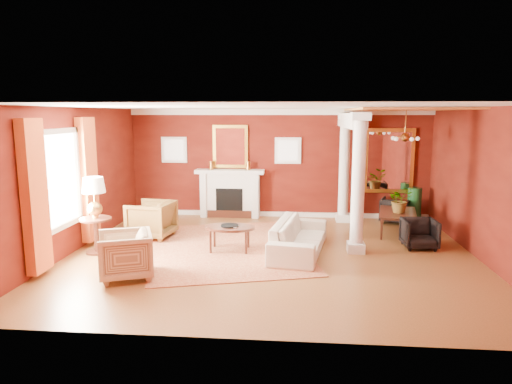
# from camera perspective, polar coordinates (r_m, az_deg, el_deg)

# --- Properties ---
(ground) EXTENTS (8.00, 8.00, 0.00)m
(ground) POSITION_cam_1_polar(r_m,az_deg,el_deg) (9.18, 1.89, -7.80)
(ground) COLOR brown
(ground) RESTS_ON ground
(room_shell) EXTENTS (8.04, 7.04, 2.92)m
(room_shell) POSITION_cam_1_polar(r_m,az_deg,el_deg) (8.79, 1.97, 4.84)
(room_shell) COLOR maroon
(room_shell) RESTS_ON ground
(fireplace) EXTENTS (1.85, 0.42, 1.29)m
(fireplace) POSITION_cam_1_polar(r_m,az_deg,el_deg) (12.37, -3.26, -0.15)
(fireplace) COLOR white
(fireplace) RESTS_ON ground
(overmantel_mirror) EXTENTS (0.95, 0.07, 1.15)m
(overmantel_mirror) POSITION_cam_1_polar(r_m,az_deg,el_deg) (12.35, -3.23, 5.70)
(overmantel_mirror) COLOR yellow
(overmantel_mirror) RESTS_ON fireplace
(flank_window_left) EXTENTS (0.70, 0.07, 0.70)m
(flank_window_left) POSITION_cam_1_polar(r_m,az_deg,el_deg) (12.69, -10.19, 5.21)
(flank_window_left) COLOR white
(flank_window_left) RESTS_ON room_shell
(flank_window_right) EXTENTS (0.70, 0.07, 0.70)m
(flank_window_right) POSITION_cam_1_polar(r_m,az_deg,el_deg) (12.25, 4.01, 5.19)
(flank_window_right) COLOR white
(flank_window_right) RESTS_ON room_shell
(left_window) EXTENTS (0.21, 2.55, 2.60)m
(left_window) POSITION_cam_1_polar(r_m,az_deg,el_deg) (9.33, -22.90, 0.69)
(left_window) COLOR white
(left_window) RESTS_ON room_shell
(column_front) EXTENTS (0.36, 0.36, 2.80)m
(column_front) POSITION_cam_1_polar(r_m,az_deg,el_deg) (9.22, 12.65, 1.15)
(column_front) COLOR white
(column_front) RESTS_ON ground
(column_back) EXTENTS (0.36, 0.36, 2.80)m
(column_back) POSITION_cam_1_polar(r_m,az_deg,el_deg) (11.88, 10.96, 3.09)
(column_back) COLOR white
(column_back) RESTS_ON ground
(header_beam) EXTENTS (0.30, 3.20, 0.32)m
(header_beam) POSITION_cam_1_polar(r_m,az_deg,el_deg) (10.71, 11.77, 8.75)
(header_beam) COLOR white
(header_beam) RESTS_ON column_front
(amber_ceiling) EXTENTS (2.30, 3.40, 0.04)m
(amber_ceiling) POSITION_cam_1_polar(r_m,az_deg,el_deg) (10.76, 18.09, 9.82)
(amber_ceiling) COLOR #E68F43
(amber_ceiling) RESTS_ON room_shell
(dining_mirror) EXTENTS (1.30, 0.07, 1.70)m
(dining_mirror) POSITION_cam_1_polar(r_m,az_deg,el_deg) (12.49, 16.26, 3.76)
(dining_mirror) COLOR yellow
(dining_mirror) RESTS_ON room_shell
(chandelier) EXTENTS (0.60, 0.62, 0.75)m
(chandelier) POSITION_cam_1_polar(r_m,az_deg,el_deg) (10.83, 18.12, 6.51)
(chandelier) COLOR #B78339
(chandelier) RESTS_ON room_shell
(crown_trim) EXTENTS (8.00, 0.08, 0.16)m
(crown_trim) POSITION_cam_1_polar(r_m,az_deg,el_deg) (12.21, 2.88, 9.97)
(crown_trim) COLOR white
(crown_trim) RESTS_ON room_shell
(base_trim) EXTENTS (8.00, 0.08, 0.12)m
(base_trim) POSITION_cam_1_polar(r_m,az_deg,el_deg) (12.51, 2.77, -2.77)
(base_trim) COLOR white
(base_trim) RESTS_ON ground
(rug) EXTENTS (4.05, 4.77, 0.02)m
(rug) POSITION_cam_1_polar(r_m,az_deg,el_deg) (9.63, -3.75, -6.92)
(rug) COLOR maroon
(rug) RESTS_ON ground
(sofa) EXTENTS (1.01, 2.33, 0.88)m
(sofa) POSITION_cam_1_polar(r_m,az_deg,el_deg) (9.20, 5.42, -4.94)
(sofa) COLOR silver
(sofa) RESTS_ON ground
(armchair_leopard) EXTENTS (0.96, 1.01, 0.92)m
(armchair_leopard) POSITION_cam_1_polar(r_m,az_deg,el_deg) (10.54, -12.94, -3.14)
(armchair_leopard) COLOR black
(armchair_leopard) RESTS_ON ground
(armchair_stripe) EXTENTS (1.06, 1.09, 0.88)m
(armchair_stripe) POSITION_cam_1_polar(r_m,az_deg,el_deg) (8.12, -16.04, -7.30)
(armchair_stripe) COLOR tan
(armchair_stripe) RESTS_ON ground
(coffee_table) EXTENTS (1.02, 1.02, 0.52)m
(coffee_table) POSITION_cam_1_polar(r_m,az_deg,el_deg) (9.29, -3.31, -4.59)
(coffee_table) COLOR black
(coffee_table) RESTS_ON ground
(coffee_book) EXTENTS (0.16, 0.05, 0.22)m
(coffee_book) POSITION_cam_1_polar(r_m,az_deg,el_deg) (9.24, -3.27, -3.68)
(coffee_book) COLOR black
(coffee_book) RESTS_ON coffee_table
(side_table) EXTENTS (0.62, 0.62, 1.54)m
(side_table) POSITION_cam_1_polar(r_m,az_deg,el_deg) (9.58, -19.54, -1.19)
(side_table) COLOR black
(side_table) RESTS_ON ground
(dining_table) EXTENTS (0.79, 1.54, 0.82)m
(dining_table) POSITION_cam_1_polar(r_m,az_deg,el_deg) (11.14, 17.42, -2.94)
(dining_table) COLOR black
(dining_table) RESTS_ON ground
(dining_chair_near) EXTENTS (0.69, 0.65, 0.68)m
(dining_chair_near) POSITION_cam_1_polar(r_m,az_deg,el_deg) (10.10, 19.77, -4.75)
(dining_chair_near) COLOR black
(dining_chair_near) RESTS_ON ground
(dining_chair_far) EXTENTS (0.86, 0.83, 0.70)m
(dining_chair_far) POSITION_cam_1_polar(r_m,az_deg,el_deg) (12.26, 16.97, -2.07)
(dining_chair_far) COLOR black
(dining_chair_far) RESTS_ON ground
(green_urn) EXTENTS (0.39, 0.39, 0.93)m
(green_urn) POSITION_cam_1_polar(r_m,az_deg,el_deg) (12.36, 19.13, -2.01)
(green_urn) COLOR #15421C
(green_urn) RESTS_ON ground
(potted_plant) EXTENTS (0.73, 0.77, 0.48)m
(potted_plant) POSITION_cam_1_polar(r_m,az_deg,el_deg) (10.95, 17.63, 0.29)
(potted_plant) COLOR #26591E
(potted_plant) RESTS_ON dining_table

